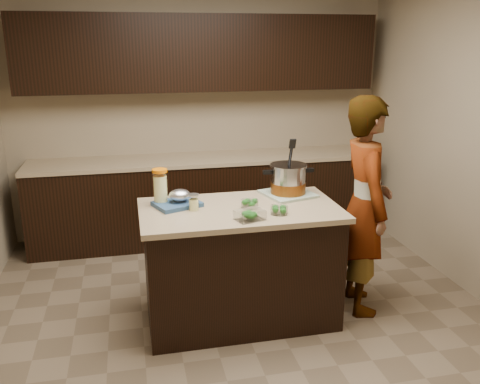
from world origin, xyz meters
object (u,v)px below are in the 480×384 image
(stock_pot, at_px, (288,181))
(lemonade_pitcher, at_px, (160,189))
(person, at_px, (365,206))
(island, at_px, (240,264))

(stock_pot, height_order, lemonade_pitcher, stock_pot)
(person, bearing_deg, lemonade_pitcher, 90.53)
(island, xyz_separation_m, lemonade_pitcher, (-0.56, 0.19, 0.57))
(island, relative_size, lemonade_pitcher, 5.38)
(stock_pot, relative_size, person, 0.24)
(lemonade_pitcher, relative_size, person, 0.16)
(person, bearing_deg, island, 96.85)
(island, relative_size, stock_pot, 3.53)
(island, height_order, person, person)
(island, relative_size, person, 0.86)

